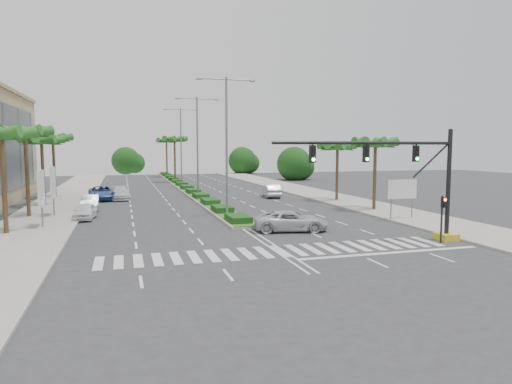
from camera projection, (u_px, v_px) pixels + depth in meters
ground at (280, 251)px, 26.54m from camera, size 160.00×160.00×0.00m
footpath_right at (351, 202)px, 49.88m from camera, size 6.00×120.00×0.15m
footpath_left at (49, 213)px, 41.40m from camera, size 6.00×120.00×0.15m
median at (182, 187)px, 69.52m from camera, size 2.20×75.00×0.20m
median_grass at (182, 186)px, 69.51m from camera, size 1.80×75.00×0.04m
signal_gantry at (419, 188)px, 28.79m from camera, size 12.60×1.20×7.20m
pedestrian_signal at (443, 211)px, 28.65m from camera, size 0.28×0.36×3.00m
direction_sign at (402, 191)px, 37.70m from camera, size 2.70×0.11×3.40m
billboard_near at (41, 189)px, 33.67m from camera, size 0.18×2.10×4.35m
billboard_far at (53, 183)px, 39.40m from camera, size 0.18×2.10×4.35m
palm_left_near at (1, 138)px, 30.84m from camera, size 4.57×4.68×7.55m
palm_left_mid at (25, 135)px, 38.44m from camera, size 4.57×4.68×7.95m
palm_left_far at (42, 143)px, 46.14m from camera, size 4.57×4.68×7.35m
palm_left_end at (53, 140)px, 53.75m from camera, size 4.57×4.68×7.75m
palm_right_near at (375, 146)px, 43.36m from camera, size 4.57×4.68×7.05m
palm_right_far at (337, 149)px, 51.03m from camera, size 4.57×4.68×6.75m
palm_median_a at (175, 141)px, 78.39m from camera, size 4.57×4.68×8.05m
palm_median_b at (166, 142)px, 92.72m from camera, size 4.57×4.68×8.05m
streetlight_near at (227, 138)px, 39.25m from camera, size 5.10×0.25×12.00m
streetlight_mid at (197, 141)px, 54.54m from camera, size 5.10×0.25×12.00m
streetlight_far at (181, 142)px, 69.83m from camera, size 5.10×0.25×12.00m
car_parked_a at (85, 211)px, 38.27m from camera, size 1.99×4.10×1.35m
car_parked_b at (90, 202)px, 44.02m from camera, size 1.72×4.58×1.49m
car_parked_c at (102, 193)px, 52.54m from camera, size 3.38×6.05×1.60m
car_parked_d at (120, 193)px, 52.93m from camera, size 2.36×5.22×1.49m
car_crossing at (291, 221)px, 32.95m from camera, size 5.77×3.55×1.49m
car_right at (271, 191)px, 55.52m from camera, size 2.26×4.94×1.57m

